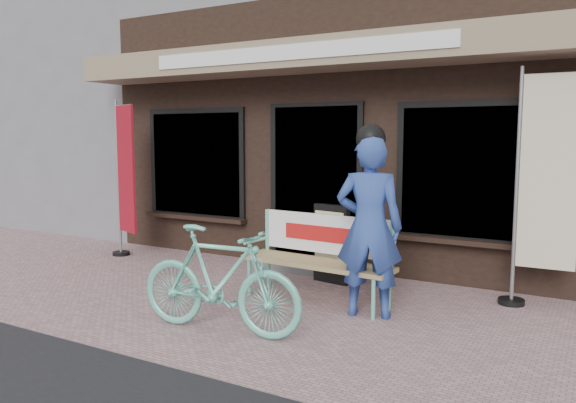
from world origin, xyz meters
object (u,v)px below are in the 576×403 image
Objects in this scene: menu_stand at (331,243)px; nobori_red at (125,177)px; nobori_cream at (543,185)px; bicycle at (219,280)px; bench at (321,251)px; person at (369,223)px.

nobori_red is at bearing -166.28° from menu_stand.
nobori_red is 5.48m from nobori_cream.
bicycle is at bearing -138.87° from nobori_cream.
bench is 0.79m from person.
menu_stand is at bearing 110.45° from bench.
bicycle is at bearing -100.21° from bench.
nobori_cream is at bearing 13.94° from menu_stand.
bench is 1.40m from bicycle.
bicycle is 1.70× the size of menu_stand.
bicycle is at bearing -10.64° from nobori_red.
person is 1.98× the size of menu_stand.
bicycle reaches higher than menu_stand.
nobori_red is at bearing 175.58° from bench.
bicycle is 0.71× the size of nobori_red.
bench is 1.07× the size of bicycle.
menu_stand is (-0.21, 0.71, -0.05)m from bench.
nobori_red is (-4.03, 0.75, 0.25)m from person.
nobori_red is at bearing 52.68° from bicycle.
bench is 2.37m from nobori_cream.
nobori_cream is (2.42, 2.22, 0.79)m from bicycle.
nobori_red reaches higher than bench.
person is 1.35m from menu_stand.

